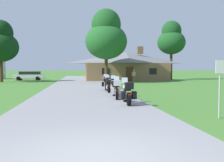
% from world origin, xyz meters
% --- Properties ---
extents(ground_plane, '(500.00, 500.00, 0.00)m').
position_xyz_m(ground_plane, '(0.00, 20.00, 0.00)').
color(ground_plane, '#42752D').
extents(asphalt_driveway, '(6.40, 80.00, 0.06)m').
position_xyz_m(asphalt_driveway, '(0.00, 18.00, 0.03)').
color(asphalt_driveway, gray).
rests_on(asphalt_driveway, ground).
extents(motorcycle_white_nearest_to_camera, '(0.76, 2.08, 1.30)m').
position_xyz_m(motorcycle_white_nearest_to_camera, '(2.12, 7.34, 0.61)').
color(motorcycle_white_nearest_to_camera, black).
rests_on(motorcycle_white_nearest_to_camera, asphalt_driveway).
extents(motorcycle_red_second_in_row, '(0.89, 2.08, 1.30)m').
position_xyz_m(motorcycle_red_second_in_row, '(1.97, 9.78, 0.61)').
color(motorcycle_red_second_in_row, black).
rests_on(motorcycle_red_second_in_row, asphalt_driveway).
extents(motorcycle_black_third_in_row, '(0.70, 2.08, 1.30)m').
position_xyz_m(motorcycle_black_third_in_row, '(2.07, 11.95, 0.62)').
color(motorcycle_black_third_in_row, black).
rests_on(motorcycle_black_third_in_row, asphalt_driveway).
extents(motorcycle_black_fourth_in_row, '(0.66, 2.08, 1.30)m').
position_xyz_m(motorcycle_black_fourth_in_row, '(1.95, 14.13, 0.62)').
color(motorcycle_black_fourth_in_row, black).
rests_on(motorcycle_black_fourth_in_row, asphalt_driveway).
extents(motorcycle_green_farthest_in_row, '(0.81, 2.08, 1.30)m').
position_xyz_m(motorcycle_green_farthest_in_row, '(2.00, 16.15, 0.61)').
color(motorcycle_green_farthest_in_row, black).
rests_on(motorcycle_green_farthest_in_row, asphalt_driveway).
extents(stone_lodge, '(13.19, 6.45, 5.31)m').
position_xyz_m(stone_lodge, '(7.09, 34.30, 2.27)').
color(stone_lodge, brown).
rests_on(stone_lodge, ground).
extents(bystander_tan_shirt_near_lodge, '(0.54, 0.27, 1.69)m').
position_xyz_m(bystander_tan_shirt_near_lodge, '(7.26, 29.26, 0.95)').
color(bystander_tan_shirt_near_lodge, '#75664C').
rests_on(bystander_tan_shirt_near_lodge, ground).
extents(metal_signpost_roadside, '(0.36, 0.06, 2.14)m').
position_xyz_m(metal_signpost_roadside, '(4.86, 3.70, 1.35)').
color(metal_signpost_roadside, '#9EA0A5').
rests_on(metal_signpost_roadside, ground).
extents(tree_left_far, '(4.74, 4.74, 8.47)m').
position_xyz_m(tree_left_far, '(-10.74, 31.51, 5.35)').
color(tree_left_far, '#422D19').
rests_on(tree_left_far, ground).
extents(tree_by_lodge_front, '(5.46, 5.46, 9.62)m').
position_xyz_m(tree_by_lodge_front, '(3.35, 28.29, 6.03)').
color(tree_by_lodge_front, '#422D19').
rests_on(tree_by_lodge_front, ground).
extents(tree_right_of_lodge, '(4.64, 4.64, 9.81)m').
position_xyz_m(tree_right_of_lodge, '(15.14, 36.11, 6.74)').
color(tree_right_of_lodge, '#422D19').
rests_on(tree_right_of_lodge, ground).
extents(parked_white_suv_far_left, '(4.63, 1.97, 1.40)m').
position_xyz_m(parked_white_suv_far_left, '(-7.99, 36.74, 0.78)').
color(parked_white_suv_far_left, silver).
rests_on(parked_white_suv_far_left, ground).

